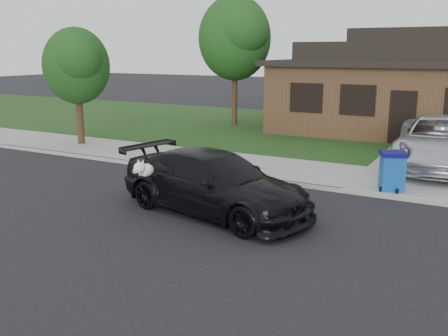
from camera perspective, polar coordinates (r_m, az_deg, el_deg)
The scene contains 10 objects.
ground at distance 12.58m, azimuth -7.75°, elevation -4.44°, with size 120.00×120.00×0.00m, color black.
sidewalk at distance 16.71m, azimuth 2.36°, elevation 0.32°, with size 60.00×3.00×0.12m, color gray.
curb at distance 15.41m, azimuth -0.10°, elevation -0.78°, with size 60.00×0.12×0.12m, color gray.
lawn at distance 24.03m, azimuth 10.80°, elevation 4.08°, with size 60.00×13.00×0.13m, color #193814.
sedan at distance 11.85m, azimuth -1.11°, elevation -1.71°, with size 5.37×3.07×1.47m.
minivan at distance 17.39m, azimuth 23.55°, elevation 2.74°, with size 2.70×5.86×1.63m, color silver.
recycling_bin at distance 14.08m, azimuth 18.67°, elevation -0.33°, with size 0.83×0.83×1.06m.
house at distance 24.89m, azimuth 21.35°, elevation 8.53°, with size 12.60×8.60×4.65m.
tree_0 at distance 25.28m, azimuth 1.45°, elevation 14.79°, with size 3.78×3.60×6.34m.
tree_2 at distance 20.70m, azimuth -16.46°, elevation 11.26°, with size 2.73×2.60×4.59m.
Camera 1 is at (7.14, -9.64, 3.79)m, focal length 40.00 mm.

